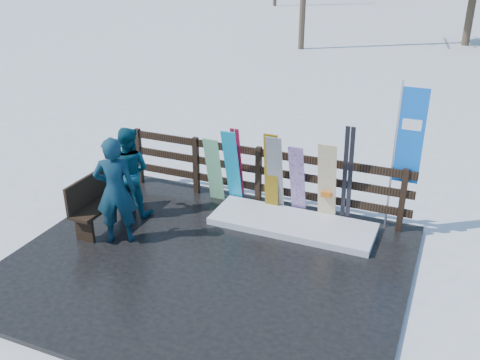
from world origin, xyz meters
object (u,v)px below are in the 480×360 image
at_px(snowboard_5, 327,183).
at_px(snowboard_0, 232,168).
at_px(person_back, 128,172).
at_px(rental_flag, 406,142).
at_px(snowboard_4, 275,175).
at_px(person_front, 115,191).
at_px(snowboard_1, 214,170).
at_px(bench, 101,197).
at_px(snowboard_2, 271,174).
at_px(snowboard_3, 297,181).

bearing_deg(snowboard_5, snowboard_0, 180.00).
distance_m(snowboard_0, person_back, 1.87).
bearing_deg(rental_flag, snowboard_4, -172.79).
bearing_deg(person_front, rental_flag, -179.48).
bearing_deg(snowboard_1, snowboard_5, 0.00).
height_order(bench, snowboard_4, snowboard_4).
xyz_separation_m(snowboard_0, snowboard_4, (0.83, 0.00, -0.00)).
bearing_deg(snowboard_0, rental_flag, 5.20).
bearing_deg(bench, person_front, -31.17).
height_order(person_front, person_back, person_front).
xyz_separation_m(bench, snowboard_5, (3.57, 1.57, 0.25)).
distance_m(snowboard_5, rental_flag, 1.48).
bearing_deg(rental_flag, snowboard_1, -175.38).
bearing_deg(snowboard_5, person_back, -162.90).
relative_size(snowboard_1, snowboard_2, 0.86).
relative_size(bench, snowboard_1, 1.12).
distance_m(rental_flag, person_back, 4.77).
distance_m(bench, snowboard_3, 3.43).
relative_size(bench, rental_flag, 0.58).
height_order(bench, person_back, person_back).
distance_m(bench, snowboard_1, 2.12).
xyz_separation_m(snowboard_5, person_back, (-3.34, -1.03, 0.06)).
bearing_deg(snowboard_4, person_back, -156.77).
relative_size(snowboard_5, rental_flag, 0.60).
height_order(bench, snowboard_2, snowboard_2).
relative_size(snowboard_2, snowboard_4, 1.01).
height_order(snowboard_1, snowboard_5, snowboard_5).
bearing_deg(snowboard_2, person_back, -156.13).
bearing_deg(snowboard_5, snowboard_3, 180.00).
distance_m(snowboard_1, snowboard_3, 1.63).
bearing_deg(bench, person_back, 67.05).
relative_size(bench, person_front, 0.83).
height_order(snowboard_0, snowboard_3, snowboard_0).
relative_size(snowboard_3, person_back, 0.90).
bearing_deg(person_back, snowboard_4, -169.16).
bearing_deg(snowboard_3, bench, -152.75).
xyz_separation_m(snowboard_3, person_back, (-2.81, -1.03, 0.11)).
bearing_deg(snowboard_0, snowboard_3, 0.00).
bearing_deg(snowboard_5, snowboard_1, 180.00).
bearing_deg(snowboard_2, snowboard_4, -0.00).
height_order(snowboard_1, person_front, person_front).
height_order(snowboard_3, person_back, person_back).
distance_m(snowboard_2, snowboard_4, 0.07).
relative_size(snowboard_4, rental_flag, 0.59).
xyz_separation_m(person_front, person_back, (-0.36, 0.89, -0.08)).
relative_size(snowboard_3, snowboard_5, 0.95).
distance_m(snowboard_1, person_front, 2.11).
bearing_deg(snowboard_4, snowboard_3, 0.00).
height_order(snowboard_5, person_back, person_back).
xyz_separation_m(bench, snowboard_1, (1.42, 1.57, 0.14)).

